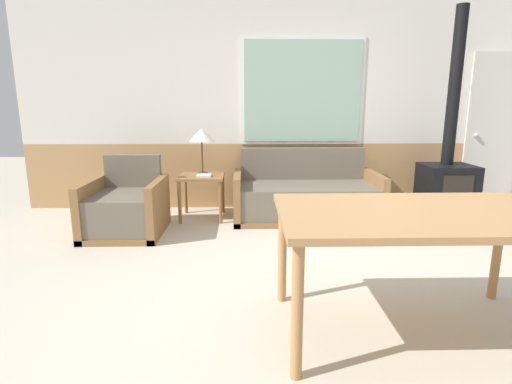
{
  "coord_description": "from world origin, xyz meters",
  "views": [
    {
      "loc": [
        -0.71,
        -2.63,
        1.36
      ],
      "look_at": [
        -0.62,
        1.09,
        0.54
      ],
      "focal_mm": 28.0,
      "sensor_mm": 36.0,
      "label": 1
    }
  ],
  "objects_px": {
    "couch": "(306,198)",
    "dining_table": "(420,223)",
    "armchair": "(126,210)",
    "side_table": "(202,182)",
    "wood_stove": "(448,171)",
    "table_lamp": "(202,136)"
  },
  "relations": [
    {
      "from": "couch",
      "to": "armchair",
      "type": "xyz_separation_m",
      "value": [
        -2.01,
        -0.53,
        0.01
      ]
    },
    {
      "from": "couch",
      "to": "armchair",
      "type": "distance_m",
      "value": 2.08
    },
    {
      "from": "dining_table",
      "to": "armchair",
      "type": "bearing_deg",
      "value": 139.28
    },
    {
      "from": "couch",
      "to": "dining_table",
      "type": "height_order",
      "value": "couch"
    },
    {
      "from": "side_table",
      "to": "dining_table",
      "type": "xyz_separation_m",
      "value": [
        1.54,
        -2.53,
        0.25
      ]
    },
    {
      "from": "couch",
      "to": "table_lamp",
      "type": "distance_m",
      "value": 1.46
    },
    {
      "from": "side_table",
      "to": "dining_table",
      "type": "height_order",
      "value": "dining_table"
    },
    {
      "from": "wood_stove",
      "to": "side_table",
      "type": "bearing_deg",
      "value": 178.43
    },
    {
      "from": "side_table",
      "to": "dining_table",
      "type": "distance_m",
      "value": 2.98
    },
    {
      "from": "armchair",
      "to": "table_lamp",
      "type": "height_order",
      "value": "table_lamp"
    },
    {
      "from": "side_table",
      "to": "wood_stove",
      "type": "height_order",
      "value": "wood_stove"
    },
    {
      "from": "wood_stove",
      "to": "table_lamp",
      "type": "bearing_deg",
      "value": 176.62
    },
    {
      "from": "armchair",
      "to": "dining_table",
      "type": "distance_m",
      "value": 3.06
    },
    {
      "from": "wood_stove",
      "to": "armchair",
      "type": "bearing_deg",
      "value": -172.6
    },
    {
      "from": "couch",
      "to": "side_table",
      "type": "xyz_separation_m",
      "value": [
        -1.26,
        0.03,
        0.19
      ]
    },
    {
      "from": "armchair",
      "to": "side_table",
      "type": "relative_size",
      "value": 1.61
    },
    {
      "from": "armchair",
      "to": "side_table",
      "type": "xyz_separation_m",
      "value": [
        0.76,
        0.56,
        0.18
      ]
    },
    {
      "from": "couch",
      "to": "dining_table",
      "type": "bearing_deg",
      "value": -83.58
    },
    {
      "from": "table_lamp",
      "to": "couch",
      "type": "bearing_deg",
      "value": -5.55
    },
    {
      "from": "table_lamp",
      "to": "side_table",
      "type": "bearing_deg",
      "value": -91.82
    },
    {
      "from": "armchair",
      "to": "dining_table",
      "type": "bearing_deg",
      "value": -48.74
    },
    {
      "from": "table_lamp",
      "to": "dining_table",
      "type": "xyz_separation_m",
      "value": [
        1.54,
        -2.63,
        -0.3
      ]
    }
  ]
}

